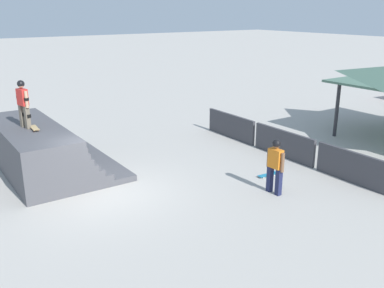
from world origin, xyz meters
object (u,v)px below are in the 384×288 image
(bystander_walking, at_px, (275,162))
(skateboard_on_ground, at_px, (268,174))
(skateboard_on_deck, at_px, (35,128))
(skater_on_deck, at_px, (23,101))

(bystander_walking, relative_size, skateboard_on_ground, 2.26)
(bystander_walking, bearing_deg, skateboard_on_ground, -39.05)
(skateboard_on_deck, xyz_separation_m, bystander_walking, (5.57, 5.63, -0.69))
(bystander_walking, bearing_deg, skateboard_on_deck, 43.95)
(skateboard_on_ground, bearing_deg, skateboard_on_deck, 150.37)
(skater_on_deck, bearing_deg, skateboard_on_ground, 39.98)
(skateboard_on_deck, xyz_separation_m, skateboard_on_ground, (4.44, 6.50, -1.66))
(skater_on_deck, bearing_deg, bystander_walking, 30.18)
(skateboard_on_deck, height_order, skateboard_on_ground, skateboard_on_deck)
(skater_on_deck, height_order, skateboard_on_ground, skater_on_deck)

